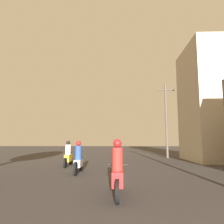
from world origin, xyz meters
name	(u,v)px	position (x,y,z in m)	size (l,w,h in m)	color
motorcycle_red	(118,173)	(0.76, 6.68, 0.63)	(0.60, 2.06, 1.58)	black
motorcycle_silver	(78,160)	(-1.13, 10.88, 0.61)	(0.60, 1.97, 1.53)	black
motorcycle_yellow	(68,156)	(-2.28, 13.69, 0.61)	(0.60, 2.02, 1.52)	black
building_right_far	(213,103)	(8.16, 17.42, 4.46)	(4.10, 5.44, 8.92)	beige
utility_pole_far	(166,119)	(5.06, 20.07, 3.46)	(1.60, 0.20, 6.60)	#4C4238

